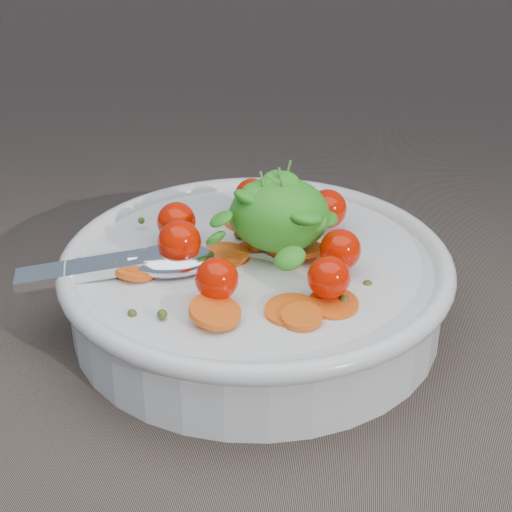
# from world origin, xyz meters

# --- Properties ---
(ground) EXTENTS (6.00, 6.00, 0.00)m
(ground) POSITION_xyz_m (0.00, 0.00, 0.00)
(ground) COLOR brown
(ground) RESTS_ON ground
(bowl) EXTENTS (0.34, 0.31, 0.13)m
(bowl) POSITION_xyz_m (0.02, 0.01, 0.04)
(bowl) COLOR silver
(bowl) RESTS_ON ground
(napkin) EXTENTS (0.21, 0.19, 0.01)m
(napkin) POSITION_xyz_m (-0.01, 0.15, 0.00)
(napkin) COLOR white
(napkin) RESTS_ON ground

